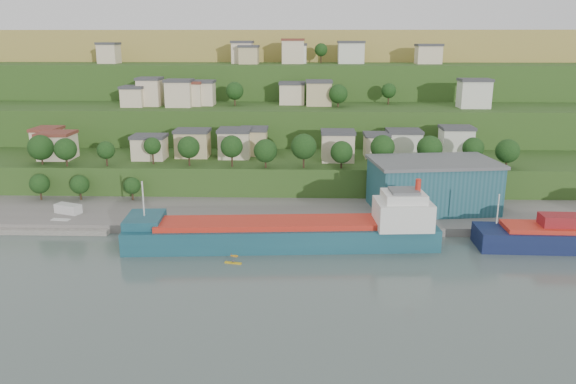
{
  "coord_description": "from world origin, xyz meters",
  "views": [
    {
      "loc": [
        11.13,
        -108.86,
        44.43
      ],
      "look_at": [
        7.23,
        15.0,
        10.52
      ],
      "focal_mm": 35.0,
      "sensor_mm": 36.0,
      "label": 1
    }
  ],
  "objects_px": {
    "cargo_ship_near": "(292,234)",
    "warehouse": "(432,185)",
    "caravan": "(68,210)",
    "kayak_orange": "(231,255)"
  },
  "relations": [
    {
      "from": "warehouse",
      "to": "caravan",
      "type": "relative_size",
      "value": 4.99
    },
    {
      "from": "cargo_ship_near",
      "to": "kayak_orange",
      "type": "distance_m",
      "value": 14.19
    },
    {
      "from": "caravan",
      "to": "warehouse",
      "type": "bearing_deg",
      "value": 25.6
    },
    {
      "from": "caravan",
      "to": "kayak_orange",
      "type": "height_order",
      "value": "caravan"
    },
    {
      "from": "caravan",
      "to": "kayak_orange",
      "type": "xyz_separation_m",
      "value": [
        44.07,
        -22.33,
        -2.54
      ]
    },
    {
      "from": "caravan",
      "to": "kayak_orange",
      "type": "bearing_deg",
      "value": -5.48
    },
    {
      "from": "cargo_ship_near",
      "to": "caravan",
      "type": "height_order",
      "value": "cargo_ship_near"
    },
    {
      "from": "cargo_ship_near",
      "to": "warehouse",
      "type": "xyz_separation_m",
      "value": [
        35.45,
        23.24,
        5.63
      ]
    },
    {
      "from": "cargo_ship_near",
      "to": "kayak_orange",
      "type": "height_order",
      "value": "cargo_ship_near"
    },
    {
      "from": "cargo_ship_near",
      "to": "warehouse",
      "type": "distance_m",
      "value": 42.76
    }
  ]
}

